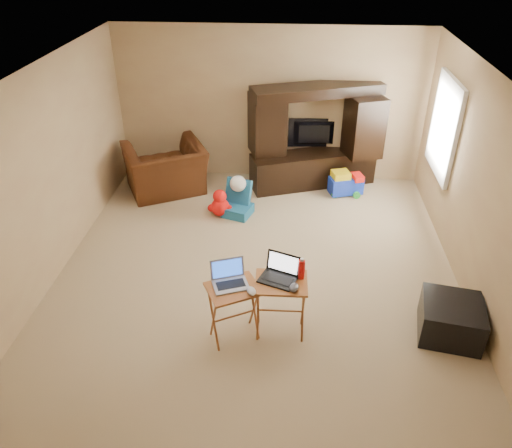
# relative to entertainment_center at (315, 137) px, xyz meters

# --- Properties ---
(floor) EXTENTS (5.50, 5.50, 0.00)m
(floor) POSITION_rel_entertainment_center_xyz_m (-0.74, -2.46, -0.84)
(floor) COLOR #C6AC89
(floor) RESTS_ON ground
(ceiling) EXTENTS (5.50, 5.50, 0.00)m
(ceiling) POSITION_rel_entertainment_center_xyz_m (-0.74, -2.46, 1.66)
(ceiling) COLOR silver
(ceiling) RESTS_ON ground
(wall_back) EXTENTS (5.00, 0.00, 5.00)m
(wall_back) POSITION_rel_entertainment_center_xyz_m (-0.74, 0.29, 0.41)
(wall_back) COLOR tan
(wall_back) RESTS_ON ground
(wall_front) EXTENTS (5.00, 0.00, 5.00)m
(wall_front) POSITION_rel_entertainment_center_xyz_m (-0.74, -5.21, 0.41)
(wall_front) COLOR tan
(wall_front) RESTS_ON ground
(wall_left) EXTENTS (0.00, 5.50, 5.50)m
(wall_left) POSITION_rel_entertainment_center_xyz_m (-3.24, -2.46, 0.41)
(wall_left) COLOR tan
(wall_left) RESTS_ON ground
(wall_right) EXTENTS (0.00, 5.50, 5.50)m
(wall_right) POSITION_rel_entertainment_center_xyz_m (1.76, -2.46, 0.41)
(wall_right) COLOR tan
(wall_right) RESTS_ON ground
(window_pane) EXTENTS (0.00, 1.20, 1.20)m
(window_pane) POSITION_rel_entertainment_center_xyz_m (1.74, -0.91, 0.56)
(window_pane) COLOR white
(window_pane) RESTS_ON ground
(window_frame) EXTENTS (0.06, 1.14, 1.34)m
(window_frame) POSITION_rel_entertainment_center_xyz_m (1.72, -0.91, 0.56)
(window_frame) COLOR white
(window_frame) RESTS_ON ground
(entertainment_center) EXTENTS (2.11, 1.17, 1.68)m
(entertainment_center) POSITION_rel_entertainment_center_xyz_m (0.00, 0.00, 0.00)
(entertainment_center) COLOR black
(entertainment_center) RESTS_ON floor
(television) EXTENTS (0.86, 0.19, 0.49)m
(television) POSITION_rel_entertainment_center_xyz_m (0.00, 0.20, -0.03)
(television) COLOR black
(television) RESTS_ON entertainment_center
(recliner) EXTENTS (1.55, 1.48, 0.78)m
(recliner) POSITION_rel_entertainment_center_xyz_m (-2.38, -0.44, -0.45)
(recliner) COLOR #4E2510
(recliner) RESTS_ON floor
(child_rocker) EXTENTS (0.52, 0.55, 0.53)m
(child_rocker) POSITION_rel_entertainment_center_xyz_m (-1.14, -1.13, -0.58)
(child_rocker) COLOR #175881
(child_rocker) RESTS_ON floor
(plush_toy) EXTENTS (0.39, 0.32, 0.43)m
(plush_toy) POSITION_rel_entertainment_center_xyz_m (-1.40, -1.16, -0.63)
(plush_toy) COLOR red
(plush_toy) RESTS_ON floor
(push_toy) EXTENTS (0.62, 0.52, 0.40)m
(push_toy) POSITION_rel_entertainment_center_xyz_m (0.54, -0.32, -0.64)
(push_toy) COLOR #1836C3
(push_toy) RESTS_ON floor
(ottoman) EXTENTS (0.73, 0.73, 0.40)m
(ottoman) POSITION_rel_entertainment_center_xyz_m (1.42, -3.47, -0.64)
(ottoman) COLOR black
(ottoman) RESTS_ON floor
(tray_table_left) EXTENTS (0.65, 0.60, 0.67)m
(tray_table_left) POSITION_rel_entertainment_center_xyz_m (-0.89, -3.70, -0.51)
(tray_table_left) COLOR #AA5A29
(tray_table_left) RESTS_ON floor
(tray_table_right) EXTENTS (0.54, 0.44, 0.69)m
(tray_table_right) POSITION_rel_entertainment_center_xyz_m (-0.41, -3.59, -0.49)
(tray_table_right) COLOR #A86028
(tray_table_right) RESTS_ON floor
(laptop_left) EXTENTS (0.43, 0.39, 0.24)m
(laptop_left) POSITION_rel_entertainment_center_xyz_m (-0.92, -3.67, -0.05)
(laptop_left) COLOR #A2A2A7
(laptop_left) RESTS_ON tray_table_left
(laptop_right) EXTENTS (0.45, 0.41, 0.24)m
(laptop_right) POSITION_rel_entertainment_center_xyz_m (-0.45, -3.57, -0.03)
(laptop_right) COLOR black
(laptop_right) RESTS_ON tray_table_right
(mouse_left) EXTENTS (0.13, 0.16, 0.06)m
(mouse_left) POSITION_rel_entertainment_center_xyz_m (-0.70, -3.77, -0.14)
(mouse_left) COLOR silver
(mouse_left) RESTS_ON tray_table_left
(mouse_right) EXTENTS (0.12, 0.16, 0.06)m
(mouse_right) POSITION_rel_entertainment_center_xyz_m (-0.28, -3.71, -0.12)
(mouse_right) COLOR #3A3A3E
(mouse_right) RESTS_ON tray_table_right
(water_bottle) EXTENTS (0.07, 0.07, 0.21)m
(water_bottle) POSITION_rel_entertainment_center_xyz_m (-0.21, -3.51, -0.04)
(water_bottle) COLOR red
(water_bottle) RESTS_ON tray_table_right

